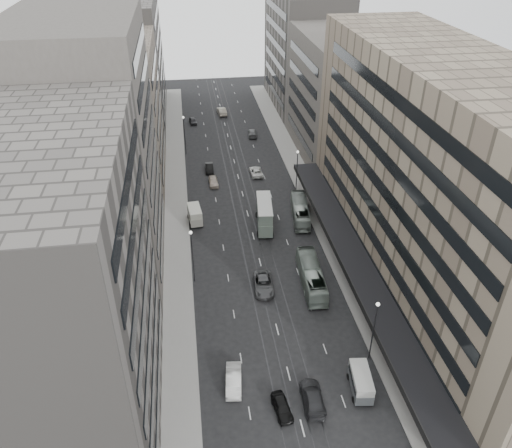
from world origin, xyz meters
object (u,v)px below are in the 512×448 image
double_decker (264,214)px  panel_van (195,214)px  pedestrian (397,369)px  sedan_1 (234,380)px  vw_microbus (361,381)px  bus_far (300,211)px  sedan_2 (263,284)px  bus_near (311,276)px  sedan_0 (282,407)px

double_decker → panel_van: (-11.08, 2.96, -0.89)m
double_decker → pedestrian: bearing=-67.6°
pedestrian → sedan_1: bearing=-27.6°
vw_microbus → panel_van: (-16.07, 36.80, 0.14)m
bus_far → sedan_2: (-8.96, -17.29, -0.67)m
bus_near → pedestrian: bus_near is taller
bus_near → bus_far: bus_near is taller
pedestrian → sedan_2: bearing=-77.5°
bus_far → double_decker: double_decker is taller
double_decker → vw_microbus: size_ratio=1.74×
sedan_1 → bus_far: bearing=72.2°
bus_far → vw_microbus: bearing=95.5°
bus_far → pedestrian: bus_far is taller
bus_near → panel_van: bearing=-47.6°
bus_near → bus_far: bearing=-94.3°
sedan_2 → double_decker: bearing=84.0°
sedan_1 → pedestrian: pedestrian is taller
pedestrian → sedan_0: bearing=-12.0°
panel_van → sedan_2: 20.37m
vw_microbus → pedestrian: (4.60, 1.23, -0.28)m
panel_van → sedan_2: bearing=-71.2°
bus_near → vw_microbus: bus_near is taller
bus_near → panel_van: (-15.08, 18.61, -0.02)m
double_decker → sedan_2: (-2.61, -15.56, -1.62)m
bus_near → panel_van: 23.96m
bus_far → bus_near: bearing=90.0°
bus_near → panel_van: size_ratio=2.43×
bus_near → pedestrian: (5.58, -16.95, -0.44)m
sedan_0 → pedestrian: bearing=3.7°
sedan_0 → sedan_2: size_ratio=0.69×
bus_far → vw_microbus: 35.59m
double_decker → sedan_0: 35.50m
sedan_1 → sedan_2: (5.77, 15.62, 0.00)m
bus_far → panel_van: bearing=3.7°
panel_van → sedan_2: size_ratio=0.80×
vw_microbus → bus_far: bearing=94.8°
sedan_0 → sedan_1: size_ratio=0.82×
bus_near → sedan_2: (-6.62, 0.10, -0.75)m
panel_van → sedan_0: bearing=-85.0°
double_decker → vw_microbus: (4.99, -33.83, -1.02)m
sedan_0 → sedan_1: (-4.56, 4.07, 0.12)m
double_decker → pedestrian: size_ratio=4.39×
pedestrian → bus_near: bearing=-94.9°
sedan_0 → bus_far: bearing=67.2°
bus_far → double_decker: 6.64m
sedan_2 → pedestrian: pedestrian is taller
sedan_1 → pedestrian: size_ratio=2.50×
bus_far → panel_van: (-17.42, 1.23, 0.06)m
sedan_1 → sedan_0: bearing=-35.4°
double_decker → bus_far: bearing=21.3°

